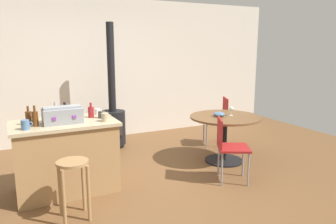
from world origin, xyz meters
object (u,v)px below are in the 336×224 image
Objects in this scene: bottle_0 at (56,112)px; cup_1 at (105,117)px; wood_stove at (113,119)px; bottle_3 at (29,118)px; dining_table at (225,127)px; folding_chair_near at (228,144)px; toolbox at (62,115)px; bottle_2 at (65,112)px; cup_3 at (25,125)px; folding_chair_far at (219,117)px; bottle_4 at (91,112)px; cup_0 at (97,112)px; cup_2 at (102,115)px; serving_bowl at (219,114)px; wine_glass at (231,109)px; kitchen_island at (66,156)px; wooden_stool at (73,177)px; bottle_1 at (35,118)px.

bottle_0 is 0.68m from cup_1.
wood_stove is 9.80× the size of bottle_3.
dining_table is 0.78m from folding_chair_near.
folding_chair_near is 2.15m from toolbox.
bottle_0 is at bearing -175.72° from bottle_2.
bottle_2 is 1.59× the size of cup_3.
cup_1 is at bearing -157.98° from folding_chair_far.
bottle_3 is 1.16× the size of bottle_4.
cup_0 is 0.85× the size of cup_2.
bottle_2 is (-1.01, -1.25, 0.44)m from wood_stove.
folding_chair_far is 4.90× the size of serving_bowl.
folding_chair_near is at bearing -24.02° from cup_2.
wood_stove is 2.12m from wine_glass.
serving_bowl is (0.33, 0.69, 0.25)m from folding_chair_near.
folding_chair_near is 6.03× the size of wine_glass.
folding_chair_near is at bearing -18.47° from kitchen_island.
cup_3 is 2.97m from wine_glass.
wooden_stool is 3.29× the size of bottle_4.
wooden_stool is at bearing -133.24° from cup_1.
folding_chair_near is (1.99, -0.66, 0.06)m from kitchen_island.
bottle_2 reaches higher than wine_glass.
bottle_4 is at bearing 6.89° from bottle_3.
bottle_3 reaches higher than folding_chair_far.
serving_bowl is (2.26, -0.23, -0.20)m from bottle_2.
bottle_1 reaches higher than cup_0.
wood_stove reaches higher than bottle_0.
bottle_4 is 2.17m from wine_glass.
wine_glass is at bearing -46.08° from wood_stove.
folding_chair_near is at bearing -115.53° from serving_bowl.
bottle_4 is 1.55× the size of cup_3.
wine_glass reaches higher than folding_chair_near.
cup_1 is at bearing -71.83° from bottle_4.
cup_1 is (0.48, -0.15, -0.04)m from toolbox.
folding_chair_near is at bearing -23.98° from bottle_0.
folding_chair_near is 8.04× the size of cup_0.
toolbox is 2.07× the size of bottle_0.
kitchen_island is at bearing 25.18° from cup_3.
kitchen_island is at bearing 156.28° from cup_1.
cup_3 is at bearing -163.61° from folding_chair_far.
wood_stove is 2.32m from cup_3.
bottle_4 is (-1.63, 0.77, 0.45)m from folding_chair_near.
wood_stove is at bearing 156.93° from folding_chair_far.
bottle_3 is 1.80× the size of cup_3.
folding_chair_near is 3.97× the size of bottle_0.
dining_table is at bearing 1.08° from toolbox.
bottle_4 reaches higher than cup_3.
bottle_0 reaches higher than toolbox.
toolbox is 2.35m from serving_bowl.
cup_1 reaches higher than wooden_stool.
toolbox is 0.38m from bottle_3.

